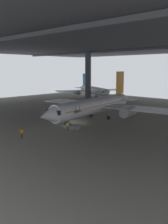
{
  "coord_description": "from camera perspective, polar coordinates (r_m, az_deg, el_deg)",
  "views": [
    {
      "loc": [
        37.9,
        -36.81,
        11.55
      ],
      "look_at": [
        2.11,
        0.87,
        2.48
      ],
      "focal_mm": 39.66,
      "sensor_mm": 36.0,
      "label": 1
    }
  ],
  "objects": [
    {
      "name": "airplane_distant",
      "position": [
        99.82,
        2.05,
        5.04
      ],
      "size": [
        27.54,
        27.71,
        9.55
      ],
      "color": "white",
      "rests_on": "ground_plane"
    },
    {
      "name": "boarding_stairs",
      "position": [
        48.75,
        -2.98,
        -2.95
      ],
      "size": [
        4.24,
        2.01,
        4.54
      ],
      "color": "slate",
      "rests_on": "ground_plane"
    },
    {
      "name": "hangar_structure",
      "position": [
        63.68,
        6.83,
        15.96
      ],
      "size": [
        121.0,
        99.0,
        19.0
      ],
      "color": "#4C4F54",
      "rests_on": "ground_plane"
    },
    {
      "name": "ground_plane",
      "position": [
        54.08,
        -2.26,
        -2.44
      ],
      "size": [
        110.0,
        110.0,
        0.0
      ],
      "primitive_type": "plane",
      "color": "gray"
    },
    {
      "name": "crew_worker_by_stairs",
      "position": [
        46.9,
        -3.81,
        -3.12
      ],
      "size": [
        0.41,
        0.43,
        1.74
      ],
      "color": "#232838",
      "rests_on": "ground_plane"
    },
    {
      "name": "airplane_main",
      "position": [
        56.27,
        2.64,
        1.51
      ],
      "size": [
        33.62,
        34.53,
        10.9
      ],
      "color": "white",
      "rests_on": "ground_plane"
    },
    {
      "name": "crew_worker_near_nose",
      "position": [
        42.97,
        -14.18,
        -4.62
      ],
      "size": [
        0.3,
        0.54,
        1.74
      ],
      "color": "#232838",
      "rests_on": "ground_plane"
    }
  ]
}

